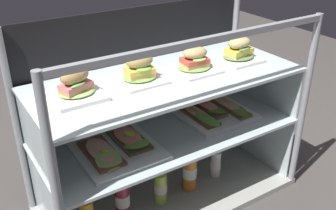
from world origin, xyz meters
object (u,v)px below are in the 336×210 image
object	(u,v)px
open_sandwich_tray_right_of_center	(115,147)
juice_bottle_back_left	(190,171)
juice_bottle_front_fourth	(215,163)
plated_roll_sandwich_left_of_center	(76,88)
plated_roll_sandwich_mid_left	(140,71)
juice_bottle_front_right_end	(122,199)
plated_roll_sandwich_far_right	(195,62)
plated_roll_sandwich_center	(239,52)
juice_bottle_back_right	(161,187)
open_sandwich_tray_near_left_corner	(211,110)

from	to	relation	value
open_sandwich_tray_right_of_center	juice_bottle_back_left	world-z (taller)	open_sandwich_tray_right_of_center
juice_bottle_front_fourth	plated_roll_sandwich_left_of_center	bearing A→B (deg)	176.57
plated_roll_sandwich_mid_left	juice_bottle_front_right_end	bearing A→B (deg)	-157.83
plated_roll_sandwich_far_right	juice_bottle_front_right_end	bearing A→B (deg)	-175.71
open_sandwich_tray_right_of_center	plated_roll_sandwich_center	bearing A→B (deg)	0.74
juice_bottle_back_right	juice_bottle_back_left	world-z (taller)	juice_bottle_back_left
juice_bottle_back_left	plated_roll_sandwich_left_of_center	bearing A→B (deg)	174.12
open_sandwich_tray_right_of_center	plated_roll_sandwich_left_of_center	bearing A→B (deg)	163.90
plated_roll_sandwich_far_right	juice_bottle_front_fourth	size ratio (longest dim) A/B	1.00
juice_bottle_back_left	juice_bottle_front_fourth	distance (m)	0.18
plated_roll_sandwich_left_of_center	plated_roll_sandwich_mid_left	xyz separation A→B (m)	(0.28, 0.01, 0.01)
open_sandwich_tray_near_left_corner	juice_bottle_front_fourth	xyz separation A→B (m)	(0.01, -0.05, -0.30)
plated_roll_sandwich_center	juice_bottle_back_right	xyz separation A→B (m)	(-0.46, -0.03, -0.58)
plated_roll_sandwich_center	open_sandwich_tray_near_left_corner	distance (m)	0.32
juice_bottle_front_right_end	juice_bottle_back_left	size ratio (longest dim) A/B	0.97
plated_roll_sandwich_mid_left	plated_roll_sandwich_center	world-z (taller)	plated_roll_sandwich_mid_left
juice_bottle_front_right_end	juice_bottle_back_left	distance (m)	0.37
open_sandwich_tray_right_of_center	open_sandwich_tray_near_left_corner	xyz separation A→B (m)	(0.55, 0.05, 0.00)
plated_roll_sandwich_left_of_center	plated_roll_sandwich_center	xyz separation A→B (m)	(0.80, -0.03, 0.00)
plated_roll_sandwich_far_right	juice_bottle_front_fourth	bearing A→B (deg)	-8.79
plated_roll_sandwich_left_of_center	open_sandwich_tray_near_left_corner	size ratio (longest dim) A/B	0.51
plated_roll_sandwich_mid_left	open_sandwich_tray_right_of_center	xyz separation A→B (m)	(-0.15, -0.05, -0.30)
plated_roll_sandwich_left_of_center	juice_bottle_back_left	xyz separation A→B (m)	(0.51, -0.05, -0.56)
plated_roll_sandwich_center	plated_roll_sandwich_mid_left	bearing A→B (deg)	175.89
juice_bottle_back_right	juice_bottle_front_fourth	distance (m)	0.35
plated_roll_sandwich_left_of_center	juice_bottle_back_right	world-z (taller)	plated_roll_sandwich_left_of_center
open_sandwich_tray_near_left_corner	juice_bottle_front_right_end	distance (m)	0.61
plated_roll_sandwich_center	plated_roll_sandwich_left_of_center	bearing A→B (deg)	177.95
juice_bottle_back_right	juice_bottle_back_left	distance (m)	0.18
juice_bottle_back_left	juice_bottle_front_fourth	world-z (taller)	juice_bottle_back_left
plated_roll_sandwich_center	juice_bottle_front_right_end	size ratio (longest dim) A/B	0.82
open_sandwich_tray_near_left_corner	open_sandwich_tray_right_of_center	bearing A→B (deg)	-175.20
plated_roll_sandwich_far_right	plated_roll_sandwich_center	distance (m)	0.25
open_sandwich_tray_right_of_center	juice_bottle_back_right	distance (m)	0.35
plated_roll_sandwich_far_right	open_sandwich_tray_right_of_center	distance (m)	0.51
juice_bottle_back_right	juice_bottle_front_fourth	xyz separation A→B (m)	(0.35, 0.02, -0.01)
open_sandwich_tray_right_of_center	open_sandwich_tray_near_left_corner	distance (m)	0.56
juice_bottle_back_left	juice_bottle_front_fourth	size ratio (longest dim) A/B	1.20
plated_roll_sandwich_center	juice_bottle_back_left	world-z (taller)	plated_roll_sandwich_center
plated_roll_sandwich_far_right	open_sandwich_tray_right_of_center	bearing A→B (deg)	-177.55
plated_roll_sandwich_left_of_center	juice_bottle_back_left	bearing A→B (deg)	-5.88
plated_roll_sandwich_far_right	juice_bottle_back_right	world-z (taller)	plated_roll_sandwich_far_right
plated_roll_sandwich_center	open_sandwich_tray_right_of_center	xyz separation A→B (m)	(-0.67, -0.01, -0.29)
plated_roll_sandwich_mid_left	juice_bottle_back_right	xyz separation A→B (m)	(0.05, -0.07, -0.59)
plated_roll_sandwich_mid_left	open_sandwich_tray_right_of_center	world-z (taller)	plated_roll_sandwich_mid_left
plated_roll_sandwich_left_of_center	open_sandwich_tray_right_of_center	xyz separation A→B (m)	(0.13, -0.04, -0.29)
plated_roll_sandwich_center	juice_bottle_back_right	bearing A→B (deg)	-175.74
open_sandwich_tray_near_left_corner	juice_bottle_front_right_end	size ratio (longest dim) A/B	1.69
plated_roll_sandwich_mid_left	open_sandwich_tray_near_left_corner	size ratio (longest dim) A/B	0.50
plated_roll_sandwich_far_right	open_sandwich_tray_near_left_corner	xyz separation A→B (m)	(0.14, 0.03, -0.29)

